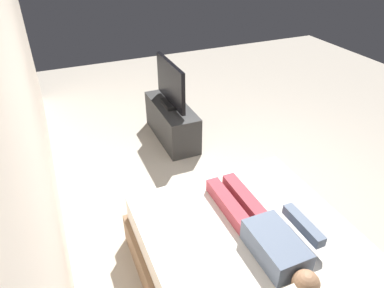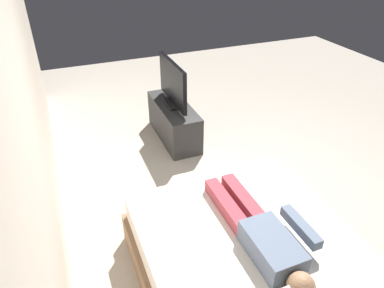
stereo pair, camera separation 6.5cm
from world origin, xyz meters
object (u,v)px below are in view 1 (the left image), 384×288
Objects in this scene: tv_stand at (172,122)px; person at (266,234)px; remote at (297,212)px; bed at (257,271)px; tv at (171,85)px.

person is at bearing 175.66° from tv_stand.
person reaches higher than remote.
tv reaches higher than bed.
tv is (2.50, -0.19, 0.16)m from person.
remote reaches higher than bed.
bed is 12.96× the size of remote.
tv_stand is (2.50, -0.19, -0.37)m from person.
remote is (0.18, -0.46, 0.29)m from bed.
tv is at bearing 0.00° from tv_stand.
tv_stand is at bearing -5.59° from bed.
tv_stand is (2.35, 0.21, -0.30)m from remote.
person is 0.44m from remote.
remote is 0.14× the size of tv_stand.
person is 1.15× the size of tv_stand.
tv_stand is at bearing -4.34° from person.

